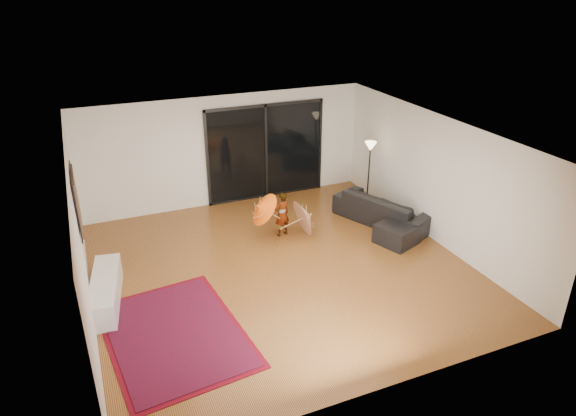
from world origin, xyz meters
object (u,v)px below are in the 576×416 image
child (282,214)px  sofa (384,209)px  media_console (106,291)px  ottoman (397,234)px

child → sofa: bearing=159.4°
media_console → sofa: size_ratio=0.76×
media_console → ottoman: 5.93m
ottoman → child: child is taller
media_console → ottoman: (5.93, -0.11, -0.03)m
sofa → child: bearing=59.6°
sofa → child: child is taller
sofa → ottoman: bearing=141.0°
media_console → child: 3.98m
media_console → ottoman: bearing=8.2°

